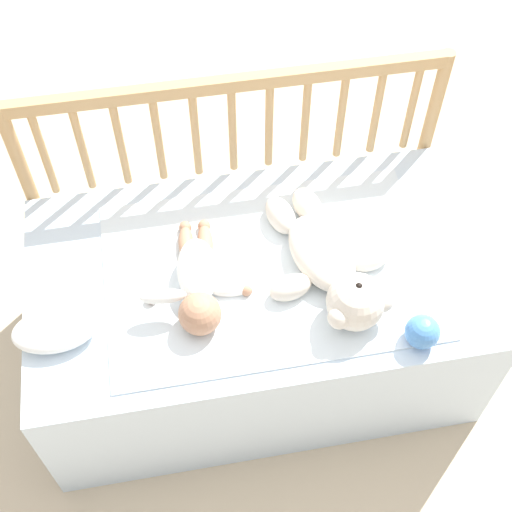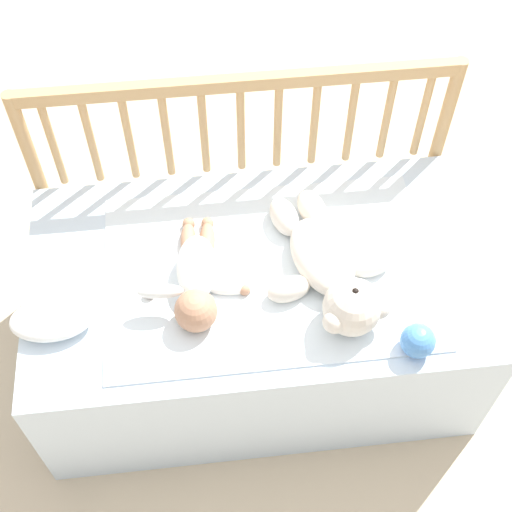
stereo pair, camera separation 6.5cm
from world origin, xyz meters
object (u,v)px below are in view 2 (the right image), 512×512
Objects in this scene: teddy_bear at (331,271)px; toy_ball at (418,341)px; baby at (197,278)px; small_pillow at (52,319)px.

teddy_bear is 0.27m from toy_ball.
toy_ball is at bearing -24.69° from baby.
baby reaches higher than small_pillow.
baby reaches higher than toy_ball.
teddy_bear is 0.68m from small_pillow.
baby is at bearing 11.04° from small_pillow.
baby is at bearing 176.45° from teddy_bear.
baby is 4.35× the size of toy_ball.
baby is 0.54m from toy_ball.
toy_ball is (0.17, -0.21, -0.01)m from teddy_bear.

